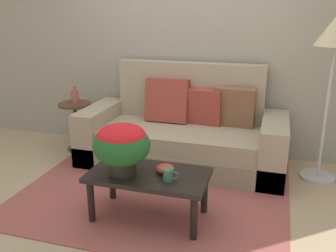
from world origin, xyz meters
The scene contains 11 objects.
ground_plane centered at (0.00, 0.00, 0.00)m, with size 14.00×14.00×0.00m, color tan.
wall_back centered at (0.00, 1.36, 1.47)m, with size 6.40×0.12×2.94m, color gray.
area_rug centered at (0.00, 0.14, 0.01)m, with size 2.42×2.00×0.01m, color #994C47.
couch centered at (0.08, 0.88, 0.32)m, with size 2.17×0.90×1.07m.
coffee_table centered at (0.10, -0.31, 0.34)m, with size 0.95×0.51×0.40m.
side_table centered at (-1.24, 0.87, 0.40)m, with size 0.38×0.38×0.58m.
floor_lamp centered at (1.48, 0.87, 1.34)m, with size 0.38×0.38×1.61m.
potted_plant centered at (-0.09, -0.38, 0.65)m, with size 0.45×0.45×0.41m.
coffee_mug centered at (0.29, -0.39, 0.45)m, with size 0.12×0.08×0.09m.
snack_bowl centered at (0.23, -0.27, 0.44)m, with size 0.15×0.15×0.07m.
table_vase centered at (-1.23, 0.88, 0.66)m, with size 0.09×0.09×0.20m.
Camera 1 is at (1.01, -2.82, 1.66)m, focal length 39.49 mm.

